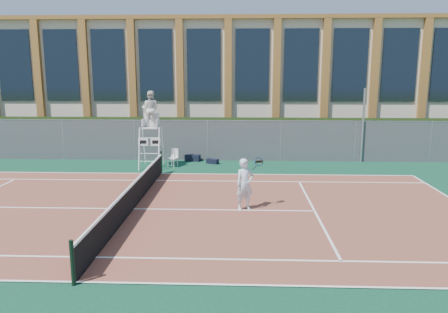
{
  "coord_description": "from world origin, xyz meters",
  "views": [
    {
      "loc": [
        3.78,
        -14.7,
        4.81
      ],
      "look_at": [
        3.12,
        3.0,
        1.36
      ],
      "focal_mm": 35.0,
      "sensor_mm": 36.0,
      "label": 1
    }
  ],
  "objects_px": {
    "steel_pole": "(363,126)",
    "plastic_chair": "(174,156)",
    "umpire_chair": "(150,111)",
    "tennis_player": "(245,184)"
  },
  "relations": [
    {
      "from": "umpire_chair",
      "to": "plastic_chair",
      "type": "bearing_deg",
      "value": 6.11
    },
    {
      "from": "plastic_chair",
      "to": "tennis_player",
      "type": "bearing_deg",
      "value": -63.19
    },
    {
      "from": "plastic_chair",
      "to": "tennis_player",
      "type": "distance_m",
      "value": 7.96
    },
    {
      "from": "steel_pole",
      "to": "tennis_player",
      "type": "xyz_separation_m",
      "value": [
        -6.36,
        -8.63,
        -1.03
      ]
    },
    {
      "from": "umpire_chair",
      "to": "tennis_player",
      "type": "xyz_separation_m",
      "value": [
        4.69,
        -6.98,
        -1.92
      ]
    },
    {
      "from": "steel_pole",
      "to": "plastic_chair",
      "type": "bearing_deg",
      "value": -171.27
    },
    {
      "from": "tennis_player",
      "to": "steel_pole",
      "type": "bearing_deg",
      "value": 53.59
    },
    {
      "from": "umpire_chair",
      "to": "tennis_player",
      "type": "relative_size",
      "value": 2.14
    },
    {
      "from": "umpire_chair",
      "to": "plastic_chair",
      "type": "distance_m",
      "value": 2.57
    },
    {
      "from": "tennis_player",
      "to": "plastic_chair",
      "type": "bearing_deg",
      "value": 116.81
    }
  ]
}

